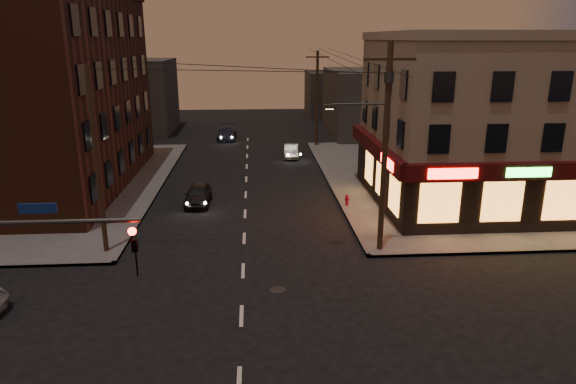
{
  "coord_description": "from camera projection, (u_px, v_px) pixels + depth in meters",
  "views": [
    {
      "loc": [
        0.59,
        -17.62,
        10.26
      ],
      "look_at": [
        2.2,
        5.81,
        3.2
      ],
      "focal_mm": 32.0,
      "sensor_mm": 36.0,
      "label": 1
    }
  ],
  "objects": [
    {
      "name": "bg_building_nw",
      "position": [
        132.0,
        96.0,
        57.87
      ],
      "size": [
        9.0,
        10.0,
        8.0
      ],
      "primitive_type": "cube",
      "color": "#3F3D3A",
      "rests_on": "ground"
    },
    {
      "name": "pizza_building",
      "position": [
        498.0,
        120.0,
        32.09
      ],
      "size": [
        15.85,
        12.85,
        10.5
      ],
      "color": "gray",
      "rests_on": "sidewalk_ne"
    },
    {
      "name": "utility_pole_far",
      "position": [
        317.0,
        99.0,
        49.43
      ],
      "size": [
        0.26,
        0.26,
        9.0
      ],
      "primitive_type": "cylinder",
      "color": "#382619",
      "rests_on": "sidewalk_ne"
    },
    {
      "name": "bg_building_ne_a",
      "position": [
        376.0,
        103.0,
        55.97
      ],
      "size": [
        10.0,
        12.0,
        7.0
      ],
      "primitive_type": "cube",
      "color": "#3F3D3A",
      "rests_on": "ground"
    },
    {
      "name": "sedan_near",
      "position": [
        198.0,
        194.0,
        32.88
      ],
      "size": [
        1.64,
        3.82,
        1.29
      ],
      "primitive_type": "imported",
      "rotation": [
        0.0,
        0.0,
        -0.03
      ],
      "color": "black",
      "rests_on": "ground"
    },
    {
      "name": "utility_pole_main",
      "position": [
        383.0,
        138.0,
        24.07
      ],
      "size": [
        4.2,
        0.44,
        10.0
      ],
      "color": "#382619",
      "rests_on": "sidewalk_ne"
    },
    {
      "name": "sidewalk_ne",
      "position": [
        483.0,
        178.0,
        39.06
      ],
      "size": [
        24.0,
        28.0,
        0.15
      ],
      "primitive_type": "cube",
      "color": "#514F4C",
      "rests_on": "ground"
    },
    {
      "name": "bg_building_ne_b",
      "position": [
        337.0,
        94.0,
        69.36
      ],
      "size": [
        8.0,
        8.0,
        6.0
      ],
      "primitive_type": "cube",
      "color": "#3F3D3A",
      "rests_on": "ground"
    },
    {
      "name": "brick_apartment",
      "position": [
        31.0,
        93.0,
        35.04
      ],
      "size": [
        12.0,
        20.0,
        13.0
      ],
      "primitive_type": "cube",
      "color": "#452116",
      "rests_on": "sidewalk_nw"
    },
    {
      "name": "fire_hydrant",
      "position": [
        347.0,
        199.0,
        32.23
      ],
      "size": [
        0.3,
        0.3,
        0.71
      ],
      "rotation": [
        0.0,
        0.0,
        -0.02
      ],
      "color": "maroon",
      "rests_on": "sidewalk_ne"
    },
    {
      "name": "traffic_signal",
      "position": [
        10.0,
        292.0,
        12.83
      ],
      "size": [
        4.49,
        0.32,
        6.47
      ],
      "color": "#333538",
      "rests_on": "ground"
    },
    {
      "name": "utility_pole_west",
      "position": [
        97.0,
        162.0,
        24.18
      ],
      "size": [
        0.24,
        0.24,
        9.0
      ],
      "primitive_type": "cylinder",
      "color": "#382619",
      "rests_on": "sidewalk_nw"
    },
    {
      "name": "ground",
      "position": [
        241.0,
        316.0,
        19.75
      ],
      "size": [
        120.0,
        120.0,
        0.0
      ],
      "primitive_type": "plane",
      "color": "black",
      "rests_on": "ground"
    },
    {
      "name": "sedan_mid",
      "position": [
        291.0,
        151.0,
        45.85
      ],
      "size": [
        1.5,
        3.61,
        1.16
      ],
      "primitive_type": "imported",
      "rotation": [
        0.0,
        0.0,
        -0.08
      ],
      "color": "gray",
      "rests_on": "ground"
    },
    {
      "name": "sedan_far",
      "position": [
        227.0,
        133.0,
        53.97
      ],
      "size": [
        2.01,
        4.64,
        1.33
      ],
      "primitive_type": "imported",
      "rotation": [
        0.0,
        0.0,
        -0.03
      ],
      "color": "#1B2136",
      "rests_on": "ground"
    }
  ]
}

